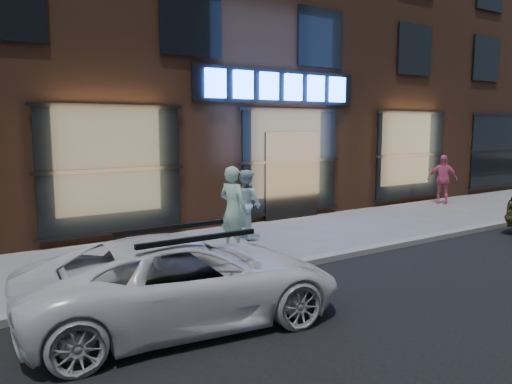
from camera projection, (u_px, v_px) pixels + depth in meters
ground at (402, 246)px, 10.74m from camera, size 90.00×90.00×0.00m
curb at (402, 243)px, 10.73m from camera, size 60.00×0.25×0.12m
storefront_building at (218, 48)px, 16.65m from camera, size 30.20×8.28×10.30m
man_bowtie at (233, 209)px, 10.21m from camera, size 0.62×0.75×1.76m
man_cap at (246, 204)px, 11.40m from camera, size 0.69×0.84×1.60m
passerby at (442, 179)px, 16.55m from camera, size 0.86×1.01×1.62m
white_suv at (185, 280)px, 6.49m from camera, size 4.37×2.41×1.16m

